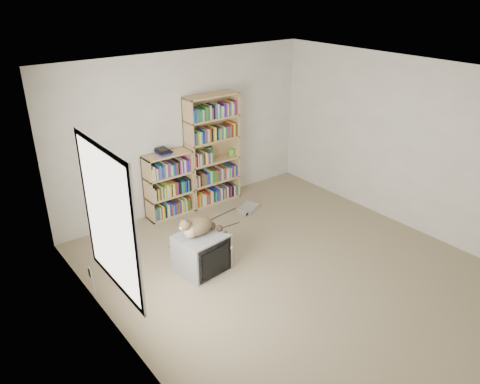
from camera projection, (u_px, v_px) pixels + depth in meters
floor at (291, 270)px, 6.09m from camera, size 4.50×5.00×0.01m
wall_back at (186, 132)px, 7.36m from camera, size 4.50×0.02×2.50m
wall_left at (119, 242)px, 4.32m from camera, size 0.02×5.00×2.50m
wall_right at (408, 145)px, 6.80m from camera, size 0.02×5.00×2.50m
ceiling at (301, 77)px, 5.04m from camera, size 4.50×5.00×0.02m
window at (109, 219)px, 4.41m from camera, size 0.02×1.22×1.52m
crt_tv at (201, 253)px, 6.00m from camera, size 0.65×0.60×0.51m
cat at (202, 228)px, 5.89m from camera, size 0.64×0.45×0.50m
bookcase_tall at (212, 152)px, 7.64m from camera, size 0.91×0.30×1.82m
bookcase_short at (168, 187)px, 7.34m from camera, size 0.75×0.30×1.03m
book_stack at (163, 151)px, 7.06m from camera, size 0.20×0.26×0.08m
green_mug at (231, 152)px, 7.87m from camera, size 0.10×0.10×0.11m
framed_print at (208, 152)px, 7.70m from camera, size 0.15×0.05×0.20m
dvd_player at (248, 208)px, 7.64m from camera, size 0.41×0.36×0.08m
wall_outlet at (90, 273)px, 5.49m from camera, size 0.01×0.08×0.13m
floor_cables at (208, 225)px, 7.18m from camera, size 1.20×0.70×0.01m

